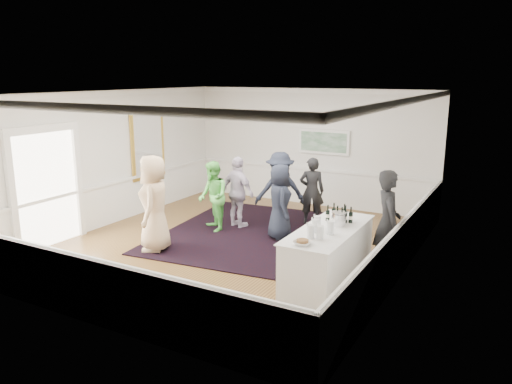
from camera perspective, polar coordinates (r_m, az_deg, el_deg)
The scene contains 23 objects.
floor at distance 10.75m, azimuth -2.33°, elevation -6.04°, with size 8.00×8.00×0.00m, color brown.
ceiling at distance 10.15m, azimuth -2.50°, elevation 11.27°, with size 7.00×8.00×0.02m, color white.
wall_left at distance 12.49m, azimuth -16.29°, elevation 3.75°, with size 0.02×8.00×3.20m, color white.
wall_right at distance 9.05m, azimuth 16.87°, elevation 0.22°, with size 0.02×8.00×3.20m, color white.
wall_back at distance 13.85m, azimuth 6.26°, elevation 5.11°, with size 7.00×0.02×3.20m, color white.
wall_front at distance 7.31m, azimuth -18.97°, elevation -2.98°, with size 7.00×0.02×3.20m, color white.
wainscoting at distance 10.59m, azimuth -2.36°, elevation -3.49°, with size 7.00×8.00×1.00m, color white, non-canonical shape.
mirror at distance 13.36m, azimuth -12.25°, elevation 5.45°, with size 0.05×1.25×1.85m.
doorway at distance 11.25m, azimuth -22.86°, elevation 1.28°, with size 0.10×1.78×2.56m.
landscape_painting at distance 13.63m, azimuth 7.74°, elevation 5.69°, with size 1.44×0.06×0.66m.
area_rug at distance 11.52m, azimuth -0.94°, elevation -4.63°, with size 3.53×4.64×0.02m, color black.
serving_table at distance 8.83m, azimuth 8.25°, elevation -7.16°, with size 0.91×2.41×0.98m.
bartender at distance 9.28m, azimuth 14.81°, elevation -3.40°, with size 0.70×0.46×1.93m, color black.
guest_tan at distance 10.37m, azimuth -11.57°, elevation -1.29°, with size 0.97×0.63×1.99m, color tan.
guest_green at distance 11.53m, azimuth -4.94°, elevation -0.51°, with size 0.79×0.62×1.63m, color #60D053.
guest_lilac at distance 11.74m, azimuth -2.07°, elevation -0.05°, with size 0.99×0.41×1.70m, color silver.
guest_dark_a at distance 11.71m, azimuth 2.74°, elevation 0.20°, with size 1.17×0.67×1.81m, color black.
guest_dark_b at distance 12.07m, azimuth 6.39°, elevation 0.12°, with size 0.60×0.39×1.64m, color black.
guest_navy at distance 10.93m, azimuth 2.75°, elevation -1.13°, with size 0.82×0.53×1.67m, color black.
wine_bottles at distance 9.09m, azimuth 9.67°, elevation -2.38°, with size 0.48×0.30×0.31m.
juice_pitchers at distance 8.31m, azimuth 7.19°, elevation -4.04°, with size 0.42×0.64×0.24m.
ice_bucket at distance 8.85m, azimuth 9.47°, elevation -3.09°, with size 0.26×0.26×0.24m, color silver.
nut_bowl at distance 7.83m, azimuth 5.32°, elevation -5.72°, with size 0.29×0.29×0.07m.
Camera 1 is at (5.29, -8.65, 3.56)m, focal length 35.00 mm.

